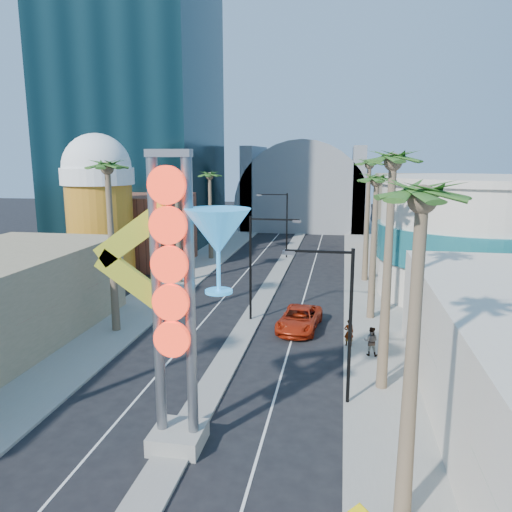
{
  "coord_description": "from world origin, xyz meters",
  "views": [
    {
      "loc": [
        6.67,
        -15.62,
        12.26
      ],
      "look_at": [
        0.23,
        21.07,
        4.83
      ],
      "focal_mm": 35.0,
      "sensor_mm": 36.0,
      "label": 1
    }
  ],
  "objects_px": {
    "red_pickup": "(299,319)",
    "pedestrian_a": "(349,332)",
    "neon_sign": "(192,283)",
    "pedestrian_b": "(371,341)"
  },
  "relations": [
    {
      "from": "red_pickup",
      "to": "pedestrian_a",
      "type": "bearing_deg",
      "value": -33.75
    },
    {
      "from": "neon_sign",
      "to": "pedestrian_b",
      "type": "relative_size",
      "value": 6.85
    },
    {
      "from": "pedestrian_a",
      "to": "pedestrian_b",
      "type": "xyz_separation_m",
      "value": [
        1.33,
        -1.43,
        0.03
      ]
    },
    {
      "from": "red_pickup",
      "to": "pedestrian_b",
      "type": "relative_size",
      "value": 3.14
    },
    {
      "from": "pedestrian_a",
      "to": "pedestrian_b",
      "type": "height_order",
      "value": "pedestrian_b"
    },
    {
      "from": "red_pickup",
      "to": "pedestrian_a",
      "type": "height_order",
      "value": "pedestrian_a"
    },
    {
      "from": "neon_sign",
      "to": "pedestrian_a",
      "type": "bearing_deg",
      "value": 63.17
    },
    {
      "from": "neon_sign",
      "to": "pedestrian_a",
      "type": "xyz_separation_m",
      "value": [
        6.48,
        12.82,
        -6.27
      ]
    },
    {
      "from": "pedestrian_a",
      "to": "pedestrian_b",
      "type": "relative_size",
      "value": 0.97
    },
    {
      "from": "red_pickup",
      "to": "pedestrian_b",
      "type": "xyz_separation_m",
      "value": [
        4.82,
        -4.33,
        0.27
      ]
    }
  ]
}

